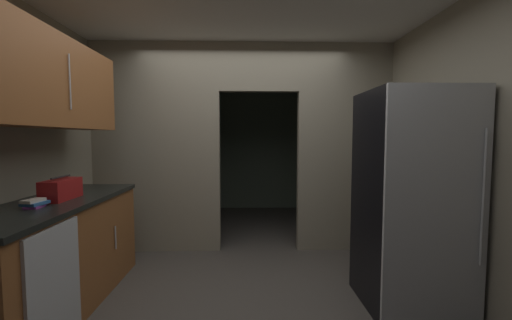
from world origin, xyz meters
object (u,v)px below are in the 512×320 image
Objects in this scene: dishwasher at (55,291)px; boombox at (61,189)px; book_stack at (34,203)px; refrigerator at (411,200)px.

dishwasher is 2.29× the size of boombox.
boombox is 0.31m from book_stack.
refrigerator is at bearing 4.83° from book_stack.
book_stack is at bearing 135.28° from dishwasher.
dishwasher is 0.89m from boombox.
refrigerator is 2.12× the size of dishwasher.
refrigerator is at bearing 11.95° from dishwasher.
book_stack is (-0.02, -0.31, -0.05)m from boombox.
boombox is at bearing 86.41° from book_stack.
boombox is (-0.29, 0.62, 0.58)m from dishwasher.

